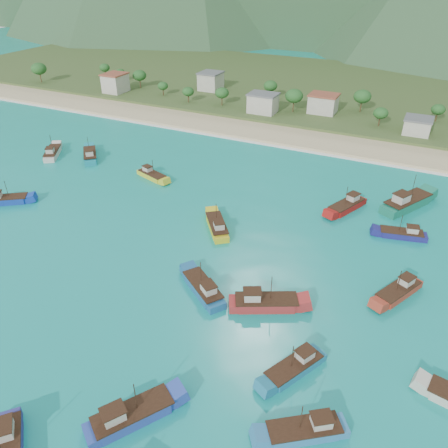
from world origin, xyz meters
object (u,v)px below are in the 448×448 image
at_px(boat_8, 305,431).
at_px(boat_16, 152,176).
at_px(boat_1, 90,156).
at_px(boat_21, 217,227).
at_px(boat_14, 203,289).
at_px(boat_15, 265,303).
at_px(boat_25, 402,235).
at_px(boat_20, 407,203).
at_px(boat_5, 53,153).
at_px(boat_28, 295,368).
at_px(boat_6, 398,292).
at_px(boat_17, 347,206).
at_px(boat_26, 131,416).
at_px(boat_11, 6,200).

distance_m(boat_8, boat_16, 75.45).
bearing_deg(boat_1, boat_21, -62.24).
xyz_separation_m(boat_1, boat_21, (48.74, -18.24, -0.06)).
relative_size(boat_14, boat_15, 0.90).
bearing_deg(boat_16, boat_25, 107.27).
xyz_separation_m(boat_8, boat_20, (4.49, 62.92, 0.45)).
bearing_deg(boat_5, boat_25, -33.43).
bearing_deg(boat_28, boat_6, -87.86).
height_order(boat_16, boat_28, boat_28).
height_order(boat_15, boat_25, boat_15).
height_order(boat_17, boat_28, boat_17).
xyz_separation_m(boat_5, boat_26, (69.61, -58.47, 0.05)).
height_order(boat_5, boat_26, boat_26).
xyz_separation_m(boat_6, boat_14, (-29.43, -13.52, 0.07)).
bearing_deg(boat_25, boat_21, 99.22).
bearing_deg(boat_5, boat_28, -59.27).
distance_m(boat_11, boat_26, 67.17).
xyz_separation_m(boat_17, boat_21, (-22.17, -20.25, -0.04)).
relative_size(boat_11, boat_28, 1.01).
bearing_deg(boat_20, boat_6, -56.94).
distance_m(boat_5, boat_6, 97.90).
relative_size(boat_15, boat_16, 1.19).
height_order(boat_1, boat_28, boat_1).
height_order(boat_1, boat_21, boat_1).
relative_size(boat_16, boat_17, 0.87).
bearing_deg(boat_14, boat_6, -29.76).
relative_size(boat_6, boat_15, 0.88).
bearing_deg(boat_1, boat_8, -76.47).
height_order(boat_1, boat_8, boat_1).
bearing_deg(boat_14, boat_25, -5.18).
distance_m(boat_5, boat_21, 61.47).
bearing_deg(boat_6, boat_8, 104.68).
bearing_deg(boat_26, boat_25, 100.44).
bearing_deg(boat_17, boat_6, 142.27).
bearing_deg(boat_1, boat_14, -75.37).
bearing_deg(boat_1, boat_17, -40.10).
distance_m(boat_1, boat_15, 75.12).
relative_size(boat_15, boat_21, 1.15).
xyz_separation_m(boat_15, boat_17, (4.88, 37.84, -0.06)).
bearing_deg(boat_1, boat_6, -57.14).
relative_size(boat_14, boat_17, 0.94).
xyz_separation_m(boat_5, boat_15, (76.86, -32.73, 0.08)).
height_order(boat_11, boat_25, boat_11).
height_order(boat_14, boat_20, boat_20).
bearing_deg(boat_16, boat_6, 90.56).
bearing_deg(boat_17, boat_21, 65.79).
xyz_separation_m(boat_5, boat_25, (94.23, -1.45, -0.13)).
xyz_separation_m(boat_16, boat_20, (60.04, 11.86, 0.50)).
distance_m(boat_11, boat_16, 34.16).
relative_size(boat_25, boat_26, 0.88).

